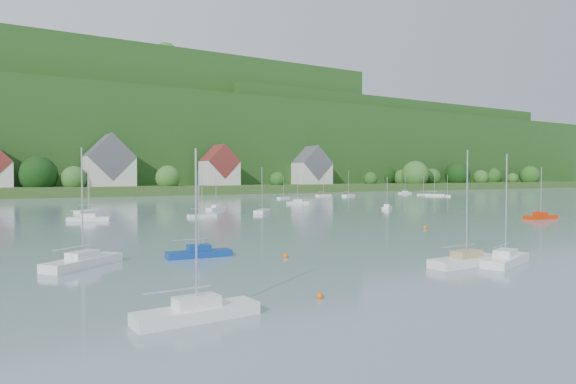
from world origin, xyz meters
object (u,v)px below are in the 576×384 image
(near_sailboat_2, at_px, (466,260))
(near_sailboat_3, at_px, (505,258))
(near_sailboat_0, at_px, (197,310))
(near_sailboat_5, at_px, (541,216))
(near_sailboat_6, at_px, (83,261))
(near_sailboat_1, at_px, (199,252))

(near_sailboat_2, distance_m, near_sailboat_3, 3.16)
(near_sailboat_0, relative_size, near_sailboat_5, 0.99)
(near_sailboat_5, bearing_deg, near_sailboat_3, -144.11)
(near_sailboat_2, xyz_separation_m, near_sailboat_6, (-23.82, 13.95, 0.00))
(near_sailboat_1, xyz_separation_m, near_sailboat_3, (18.06, -14.87, 0.03))
(near_sailboat_2, height_order, near_sailboat_5, near_sailboat_2)
(near_sailboat_2, height_order, near_sailboat_3, near_sailboat_2)
(near_sailboat_0, distance_m, near_sailboat_5, 68.61)
(near_sailboat_0, xyz_separation_m, near_sailboat_5, (64.20, 24.20, 0.00))
(near_sailboat_0, distance_m, near_sailboat_2, 21.96)
(near_sailboat_1, bearing_deg, near_sailboat_6, -175.56)
(near_sailboat_1, bearing_deg, near_sailboat_0, -106.14)
(near_sailboat_3, xyz_separation_m, near_sailboat_5, (39.47, 22.29, -0.01))
(near_sailboat_5, height_order, near_sailboat_6, near_sailboat_6)
(near_sailboat_0, bearing_deg, near_sailboat_5, 18.22)
(near_sailboat_1, relative_size, near_sailboat_6, 0.82)
(near_sailboat_2, bearing_deg, near_sailboat_3, -19.39)
(near_sailboat_1, relative_size, near_sailboat_5, 0.90)
(near_sailboat_2, relative_size, near_sailboat_5, 1.07)
(near_sailboat_3, bearing_deg, near_sailboat_1, 121.63)
(near_sailboat_5, bearing_deg, near_sailboat_6, -167.31)
(near_sailboat_3, distance_m, near_sailboat_5, 45.33)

